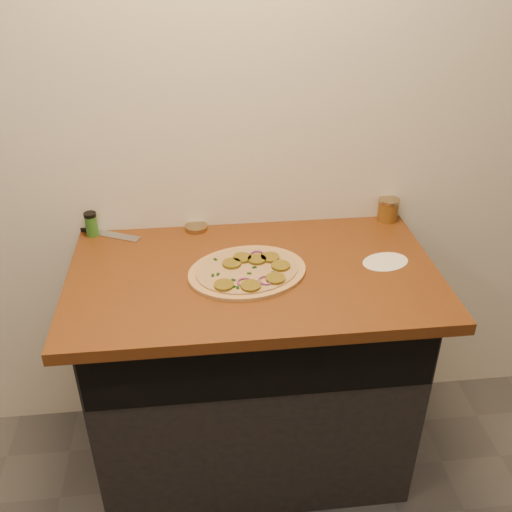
{
  "coord_description": "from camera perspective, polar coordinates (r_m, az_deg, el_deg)",
  "views": [
    {
      "loc": [
        -0.16,
        -0.13,
        1.9
      ],
      "look_at": [
        0.01,
        1.43,
        0.95
      ],
      "focal_mm": 40.0,
      "sensor_mm": 36.0,
      "label": 1
    }
  ],
  "objects": [
    {
      "name": "pizza",
      "position": [
        1.83,
        -0.79,
        -1.51
      ],
      "size": [
        0.46,
        0.46,
        0.03
      ],
      "color": "tan",
      "rests_on": "countertop"
    },
    {
      "name": "spice_shaker",
      "position": [
        2.12,
        -16.14,
        3.09
      ],
      "size": [
        0.04,
        0.04,
        0.09
      ],
      "color": "#2C6720",
      "rests_on": "countertop"
    },
    {
      "name": "countertop",
      "position": [
        1.86,
        -0.26,
        -1.98
      ],
      "size": [
        1.2,
        0.7,
        0.04
      ],
      "primitive_type": "cube",
      "color": "brown",
      "rests_on": "cabinet"
    },
    {
      "name": "flour_spill",
      "position": [
        1.95,
        12.81,
        -0.56
      ],
      "size": [
        0.2,
        0.2,
        0.0
      ],
      "primitive_type": "cylinder",
      "rotation": [
        0.0,
        0.0,
        0.29
      ],
      "color": "silver",
      "rests_on": "countertop"
    },
    {
      "name": "mason_jar_lid",
      "position": [
        2.1,
        -6.0,
        2.85
      ],
      "size": [
        0.09,
        0.09,
        0.02
      ],
      "primitive_type": "cylinder",
      "rotation": [
        0.0,
        0.0,
        0.09
      ],
      "color": "#988158",
      "rests_on": "countertop"
    },
    {
      "name": "salsa_jar",
      "position": [
        2.2,
        13.07,
        4.56
      ],
      "size": [
        0.08,
        0.08,
        0.09
      ],
      "color": "#A61B10",
      "rests_on": "countertop"
    },
    {
      "name": "chefs_knife",
      "position": [
        2.15,
        -15.7,
        2.37
      ],
      "size": [
        0.28,
        0.15,
        0.02
      ],
      "color": "#B7BAC1",
      "rests_on": "countertop"
    },
    {
      "name": "cabinet",
      "position": [
        2.17,
        -0.32,
        -11.56
      ],
      "size": [
        1.1,
        0.6,
        0.86
      ],
      "primitive_type": "cube",
      "color": "black",
      "rests_on": "ground"
    }
  ]
}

